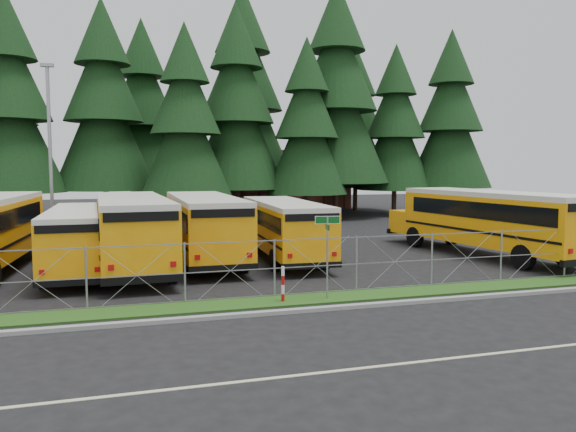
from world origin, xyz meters
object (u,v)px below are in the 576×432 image
object	(u,v)px
bus_5	(283,230)
light_standard	(50,147)
bus_2	(79,241)
bus_4	(204,228)
bus_east	(486,224)
striped_bollard	(283,285)
street_sign	(327,239)
bus_3	(132,233)

from	to	relation	value
bus_5	light_standard	xyz separation A→B (m)	(-11.18, 8.94, 4.11)
bus_2	bus_5	xyz separation A→B (m)	(9.09, 0.83, 0.06)
bus_2	bus_5	distance (m)	9.12
bus_5	bus_4	bearing A→B (deg)	172.88
bus_east	light_standard	bearing A→B (deg)	144.69
bus_4	bus_5	size ratio (longest dim) A/B	1.10
bus_4	light_standard	distance (m)	11.87
striped_bollard	bus_5	bearing A→B (deg)	73.95
street_sign	light_standard	bearing A→B (deg)	120.85
bus_5	bus_east	world-z (taller)	bus_east
bus_3	bus_east	world-z (taller)	bus_east
bus_2	bus_3	distance (m)	2.14
bus_3	street_sign	distance (m)	9.81
bus_2	bus_east	world-z (taller)	bus_east
bus_5	street_sign	bearing A→B (deg)	-93.53
street_sign	striped_bollard	world-z (taller)	street_sign
street_sign	bus_east	bearing A→B (deg)	30.54
bus_2	bus_5	world-z (taller)	bus_5
street_sign	striped_bollard	xyz separation A→B (m)	(-1.52, 0.04, -1.43)
bus_5	light_standard	world-z (taller)	light_standard
bus_2	bus_3	bearing A→B (deg)	4.52
bus_3	striped_bollard	xyz separation A→B (m)	(4.58, -7.63, -0.97)
bus_east	light_standard	size ratio (longest dim) A/B	1.21
bus_3	street_sign	bearing A→B (deg)	-54.05
bus_3	street_sign	size ratio (longest dim) A/B	4.26
bus_4	bus_3	bearing A→B (deg)	-158.71
bus_2	striped_bollard	world-z (taller)	bus_2
street_sign	bus_5	bearing A→B (deg)	84.07
bus_2	street_sign	distance (m)	11.15
striped_bollard	light_standard	distance (m)	19.96
bus_5	light_standard	size ratio (longest dim) A/B	1.05
bus_2	bus_5	size ratio (longest dim) A/B	0.96
street_sign	striped_bollard	size ratio (longest dim) A/B	2.34
bus_2	street_sign	size ratio (longest dim) A/B	3.63
bus_5	bus_east	bearing A→B (deg)	-9.17
street_sign	bus_2	bearing A→B (deg)	137.64
light_standard	street_sign	bearing A→B (deg)	-59.15
bus_5	striped_bollard	bearing A→B (deg)	-103.65
street_sign	light_standard	xyz separation A→B (m)	(-10.31, 17.27, 3.47)
bus_5	street_sign	world-z (taller)	street_sign
bus_4	light_standard	world-z (taller)	light_standard
bus_4	bus_5	world-z (taller)	bus_4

